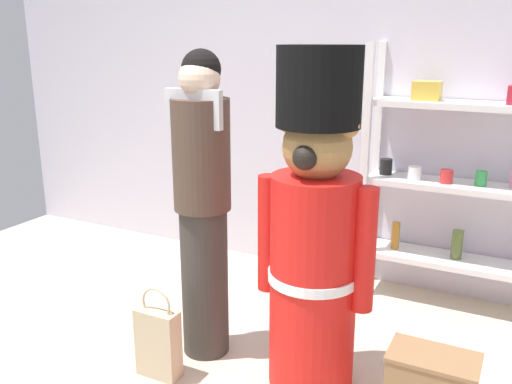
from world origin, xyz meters
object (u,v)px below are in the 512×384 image
person_shopper (203,201)px  shopping_bag (158,342)px  teddy_bear_guard (315,234)px  merchandise_shelf (463,181)px

person_shopper → shopping_bag: bearing=-105.0°
teddy_bear_guard → person_shopper: bearing=179.8°
teddy_bear_guard → merchandise_shelf: bearing=66.7°
merchandise_shelf → shopping_bag: size_ratio=3.40×
merchandise_shelf → shopping_bag: 2.15m
person_shopper → teddy_bear_guard: bearing=-0.2°
merchandise_shelf → person_shopper: size_ratio=1.02×
merchandise_shelf → person_shopper: merchandise_shelf is taller
teddy_bear_guard → shopping_bag: (-0.74, -0.33, -0.63)m
merchandise_shelf → teddy_bear_guard: (-0.54, -1.25, -0.05)m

